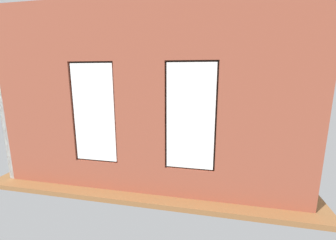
{
  "coord_description": "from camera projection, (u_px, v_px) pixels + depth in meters",
  "views": [
    {
      "loc": [
        -1.32,
        6.54,
        2.28
      ],
      "look_at": [
        -0.02,
        0.4,
        0.96
      ],
      "focal_mm": 24.0,
      "sensor_mm": 36.0,
      "label": 1
    }
  ],
  "objects": [
    {
      "name": "brick_wall_with_windows",
      "position": [
        140.0,
        101.0,
        4.05
      ],
      "size": [
        6.07,
        0.3,
        3.55
      ],
      "color": "brown",
      "rests_on": "ground_plane"
    },
    {
      "name": "cup_ceramic",
      "position": [
        170.0,
        135.0,
        6.63
      ],
      "size": [
        0.08,
        0.08,
        0.09
      ],
      "primitive_type": "cylinder",
      "color": "#33567F",
      "rests_on": "coffee_table"
    },
    {
      "name": "tv_flatscreen",
      "position": [
        81.0,
        118.0,
        6.86
      ],
      "size": [
        1.13,
        0.2,
        0.78
      ],
      "color": "black",
      "rests_on": "media_console"
    },
    {
      "name": "papasan_chair",
      "position": [
        172.0,
        120.0,
        8.81
      ],
      "size": [
        1.17,
        1.17,
        0.72
      ],
      "color": "olive",
      "rests_on": "ground_plane"
    },
    {
      "name": "media_console",
      "position": [
        82.0,
        139.0,
        6.99
      ],
      "size": [
        1.03,
        0.42,
        0.54
      ],
      "primitive_type": "cube",
      "color": "black",
      "rests_on": "ground_plane"
    },
    {
      "name": "table_plant_small",
      "position": [
        185.0,
        132.0,
        6.67
      ],
      "size": [
        0.16,
        0.16,
        0.25
      ],
      "color": "gray",
      "rests_on": "coffee_table"
    },
    {
      "name": "remote_silver",
      "position": [
        155.0,
        137.0,
        6.61
      ],
      "size": [
        0.17,
        0.07,
        0.02
      ],
      "primitive_type": "cube",
      "rotation": [
        0.0,
        0.0,
        1.67
      ],
      "color": "#B2B2B7",
      "rests_on": "coffee_table"
    },
    {
      "name": "potted_plant_foreground_right",
      "position": [
        124.0,
        116.0,
        9.32
      ],
      "size": [
        0.83,
        0.66,
        1.27
      ],
      "color": "brown",
      "rests_on": "ground_plane"
    },
    {
      "name": "couch_left",
      "position": [
        251.0,
        145.0,
        6.17
      ],
      "size": [
        0.91,
        2.11,
        0.8
      ],
      "rotation": [
        0.0,
        0.0,
        1.59
      ],
      "color": "black",
      "rests_on": "ground_plane"
    },
    {
      "name": "potted_plant_corner_near_left",
      "position": [
        247.0,
        111.0,
        8.32
      ],
      "size": [
        1.11,
        1.0,
        1.43
      ],
      "color": "gray",
      "rests_on": "ground_plane"
    },
    {
      "name": "remote_gray",
      "position": [
        173.0,
        138.0,
        6.5
      ],
      "size": [
        0.17,
        0.14,
        0.02
      ],
      "primitive_type": "cube",
      "rotation": [
        0.0,
        0.0,
        5.35
      ],
      "color": "#59595B",
      "rests_on": "coffee_table"
    },
    {
      "name": "potted_plant_near_tv",
      "position": [
        79.0,
        132.0,
        5.85
      ],
      "size": [
        0.75,
        0.75,
        1.14
      ],
      "color": "beige",
      "rests_on": "ground_plane"
    },
    {
      "name": "couch_by_window",
      "position": [
        143.0,
        162.0,
        5.0
      ],
      "size": [
        1.91,
        0.87,
        0.8
      ],
      "color": "black",
      "rests_on": "ground_plane"
    },
    {
      "name": "coffee_table",
      "position": [
        170.0,
        138.0,
        6.65
      ],
      "size": [
        1.44,
        0.82,
        0.43
      ],
      "color": "#A87547",
      "rests_on": "ground_plane"
    },
    {
      "name": "candle_jar",
      "position": [
        165.0,
        134.0,
        6.77
      ],
      "size": [
        0.08,
        0.08,
        0.09
      ],
      "primitive_type": "cylinder",
      "color": "#B7333D",
      "rests_on": "coffee_table"
    },
    {
      "name": "white_wall_right",
      "position": [
        76.0,
        89.0,
        7.05
      ],
      "size": [
        0.1,
        5.17,
        3.55
      ],
      "primitive_type": "cube",
      "color": "silver",
      "rests_on": "ground_plane"
    },
    {
      "name": "ground_plane",
      "position": [
        170.0,
        149.0,
        7.01
      ],
      "size": [
        6.67,
        6.17,
        0.1
      ],
      "primitive_type": "cube",
      "color": "brown"
    },
    {
      "name": "potted_plant_by_left_couch",
      "position": [
        232.0,
        128.0,
        7.66
      ],
      "size": [
        0.4,
        0.4,
        0.66
      ],
      "color": "#9E5638",
      "rests_on": "ground_plane"
    },
    {
      "name": "potted_plant_between_couches",
      "position": [
        207.0,
        151.0,
        4.7
      ],
      "size": [
        0.9,
        0.99,
        1.28
      ],
      "color": "#9E5638",
      "rests_on": "ground_plane"
    }
  ]
}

